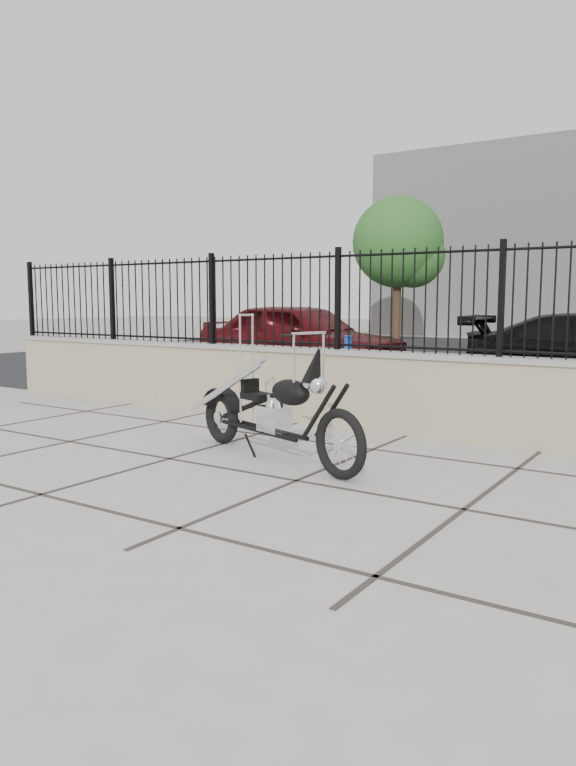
% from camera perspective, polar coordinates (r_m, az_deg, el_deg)
% --- Properties ---
extents(ground_plane, '(90.00, 90.00, 0.00)m').
position_cam_1_polar(ground_plane, '(6.01, 0.70, -8.18)').
color(ground_plane, '#99968E').
rests_on(ground_plane, ground).
extents(retaining_wall, '(14.00, 0.36, 0.96)m').
position_cam_1_polar(retaining_wall, '(8.09, 10.31, -0.89)').
color(retaining_wall, gray).
rests_on(retaining_wall, ground_plane).
extents(iron_fence, '(14.00, 0.08, 1.20)m').
position_cam_1_polar(iron_fence, '(8.02, 10.47, 6.78)').
color(iron_fence, black).
rests_on(iron_fence, retaining_wall).
extents(chopper_motorcycle, '(2.43, 1.19, 1.46)m').
position_cam_1_polar(chopper_motorcycle, '(6.70, -1.41, -0.26)').
color(chopper_motorcycle, black).
rests_on(chopper_motorcycle, ground_plane).
extents(car_red, '(4.68, 2.19, 1.55)m').
position_cam_1_polar(car_red, '(14.06, 1.05, 3.72)').
color(car_red, '#470A0D').
rests_on(car_red, parking_lot).
extents(bollard_a, '(0.15, 0.15, 1.01)m').
position_cam_1_polar(bollard_a, '(10.81, 5.01, 1.29)').
color(bollard_a, '#0C27B8').
rests_on(bollard_a, ground_plane).
extents(tree_left, '(3.10, 3.10, 5.23)m').
position_cam_1_polar(tree_left, '(24.13, 9.17, 11.86)').
color(tree_left, '#382619').
rests_on(tree_left, ground_plane).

